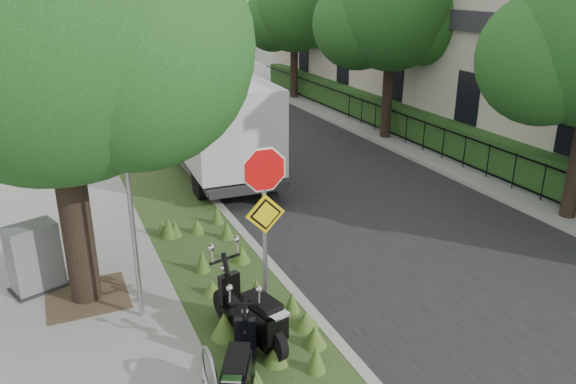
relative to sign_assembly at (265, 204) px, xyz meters
name	(u,v)px	position (x,y,z in m)	size (l,w,h in m)	color
ground	(359,334)	(1.40, -0.58, -2.33)	(120.00, 120.00, 0.00)	#4C5147
sidewalk_near	(54,180)	(-2.85, 9.42, -2.27)	(3.50, 60.00, 0.12)	gray
verge	(150,168)	(-0.10, 9.42, -2.27)	(2.00, 60.00, 0.12)	#2A481F
kerb_near	(182,164)	(0.90, 9.42, -2.26)	(0.20, 60.00, 0.13)	#9E9991
road	(284,152)	(4.40, 9.42, -2.32)	(7.00, 60.00, 0.01)	black
kerb_far	(373,139)	(7.90, 9.42, -2.26)	(0.20, 60.00, 0.13)	#9E9991
footpath_far	(412,135)	(9.60, 9.42, -2.27)	(3.20, 60.00, 0.12)	gray
street_tree_main	(42,27)	(-2.68, 2.28, 2.48)	(6.21, 5.54, 7.66)	black
bare_post	(131,207)	(-1.80, 1.22, -0.21)	(0.08, 0.08, 4.00)	#A5A8AD
bike_hoop	(210,374)	(-1.30, -1.18, -1.83)	(0.06, 0.78, 0.77)	#A5A8AD
sign_assembly	(265,204)	(0.00, 0.00, 0.00)	(0.94, 0.08, 3.22)	#A5A8AD
fence_far	(390,121)	(8.60, 9.42, -1.66)	(0.04, 24.00, 1.00)	black
hedge_far	(406,119)	(9.30, 9.42, -1.66)	(1.00, 24.00, 1.10)	#1A4217
terrace_houses	(495,18)	(12.89, 9.42, 1.83)	(7.40, 26.40, 8.20)	beige
far_tree_b	(390,14)	(8.34, 9.46, 2.04)	(4.83, 4.31, 6.56)	black
far_tree_c	(293,15)	(8.34, 17.46, 1.63)	(4.37, 3.89, 5.93)	black
scooter_near	(256,320)	(-0.31, -0.33, -1.76)	(0.71, 1.88, 0.91)	black
scooter_far	(239,373)	(-0.93, -1.34, -1.82)	(0.91, 1.54, 0.80)	black
box_truck	(220,124)	(1.70, 7.78, -0.69)	(2.43, 5.64, 2.51)	#262628
utility_cabinet	(35,259)	(-3.38, 2.92, -1.60)	(1.11, 0.92, 1.27)	#262628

